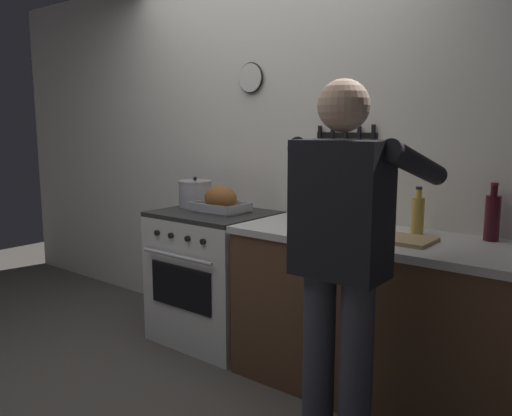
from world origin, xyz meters
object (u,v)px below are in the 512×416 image
cutting_board (397,239)px  bottle_wine_red (492,217)px  bottle_cooking_oil (418,215)px  roasting_pan (221,200)px  stove (214,276)px  person_cook (342,253)px  stock_pot (195,194)px  bottle_soy_sauce (320,206)px  bottle_vinegar (362,211)px

cutting_board → bottle_wine_red: size_ratio=1.22×
bottle_cooking_oil → roasting_pan: bearing=-174.6°
stove → person_cook: size_ratio=0.54×
stove → roasting_pan: (0.05, 0.02, 0.53)m
stock_pot → bottle_soy_sauce: size_ratio=1.06×
cutting_board → bottle_cooking_oil: (0.02, 0.21, 0.10)m
person_cook → bottle_vinegar: (-0.30, 0.78, 0.05)m
person_cook → bottle_wine_red: bearing=-32.7°
bottle_cooking_oil → bottle_soy_sauce: bottle_cooking_oil is taller
roasting_pan → bottle_soy_sauce: size_ratio=1.57×
bottle_cooking_oil → cutting_board: bearing=-96.9°
stove → roasting_pan: 0.53m
cutting_board → stock_pot: bearing=174.6°
person_cook → roasting_pan: bearing=52.1°
person_cook → cutting_board: size_ratio=4.61×
person_cook → bottle_wine_red: 0.96m
bottle_wine_red → bottle_cooking_oil: bottle_wine_red is taller
roasting_pan → stock_pot: bearing=167.6°
person_cook → bottle_vinegar: bearing=10.9°
bottle_wine_red → bottle_cooking_oil: (-0.35, -0.09, -0.02)m
bottle_vinegar → bottle_cooking_oil: bottle_cooking_oil is taller
stock_pot → cutting_board: size_ratio=0.66×
roasting_pan → bottle_vinegar: bearing=6.2°
person_cook → bottle_vinegar: person_cook is taller
stove → cutting_board: size_ratio=2.50×
stove → person_cook: bearing=-25.9°
bottle_wine_red → bottle_cooking_oil: bearing=-165.5°
bottle_cooking_oil → stove: bearing=-174.0°
stock_pot → bottle_soy_sauce: bearing=4.7°
stove → bottle_vinegar: 1.18m
person_cook → cutting_board: (-0.01, 0.59, -0.04)m
stock_pot → person_cook: bearing=-24.7°
roasting_pan → cutting_board: bearing=-3.7°
bottle_vinegar → bottle_cooking_oil: 0.31m
roasting_pan → bottle_cooking_oil: 1.31m
cutting_board → bottle_vinegar: bottle_vinegar is taller
person_cook → cutting_board: bearing=-9.1°
roasting_pan → bottle_soy_sauce: 0.70m
cutting_board → person_cook: bearing=-88.6°
stove → bottle_soy_sauce: bottle_soy_sauce is taller
bottle_cooking_oil → person_cook: bearing=-90.7°
person_cook → bottle_cooking_oil: bearing=-11.3°
cutting_board → roasting_pan: bearing=176.3°
roasting_pan → bottle_wine_red: size_ratio=1.20×
bottle_wine_red → bottle_soy_sauce: (-0.97, -0.07, -0.03)m
stock_pot → roasting_pan: bearing=-12.4°
stove → bottle_vinegar: (1.04, 0.13, 0.55)m
bottle_wine_red → bottle_vinegar: bearing=-170.8°
person_cook → roasting_pan: (-1.29, 0.67, 0.03)m
person_cook → bottle_soy_sauce: person_cook is taller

